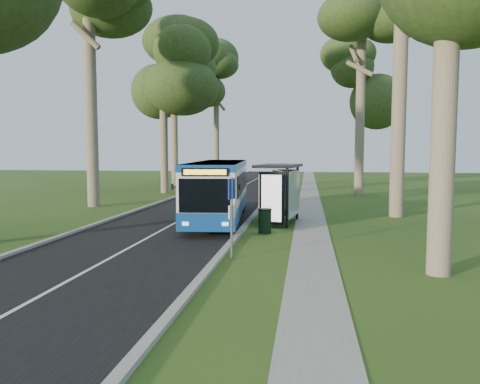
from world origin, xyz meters
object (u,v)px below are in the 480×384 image
Objects in this scene: bus_stop_sign at (232,209)px; litter_bin at (265,221)px; bus at (219,190)px; bus_shelter at (281,182)px; car_white at (186,178)px; car_silver at (204,177)px.

bus_stop_sign is 5.14m from litter_bin.
bus_stop_sign is (2.03, -8.54, 0.12)m from bus.
bus_shelter is at bearing -25.09° from bus.
car_white is 0.91× the size of car_silver.
bus_stop_sign is 33.89m from car_silver.
bus_shelter reaches higher than car_white.
bus reaches higher than bus_stop_sign.
litter_bin is at bearing -63.27° from car_white.
bus reaches higher than litter_bin.
car_silver is at bearing 118.73° from bus_shelter.
litter_bin is (0.62, 4.98, -1.12)m from bus_stop_sign.
bus_shelter is 0.72× the size of car_silver.
bus_stop_sign is at bearing -81.76° from bus.
bus_stop_sign is at bearing -90.74° from bus_shelter.
bus_stop_sign is 0.60× the size of car_white.
litter_bin is 0.23× the size of car_white.
bus is 3.19× the size of bus_shelter.
litter_bin is 0.21× the size of car_silver.
litter_bin is at bearing -94.84° from bus_shelter.
bus_stop_sign is at bearing -97.07° from litter_bin.
bus_stop_sign reaches higher than litter_bin.
bus_shelter is 2.87m from litter_bin.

